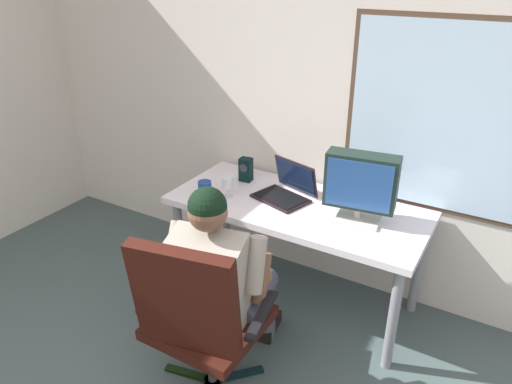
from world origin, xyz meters
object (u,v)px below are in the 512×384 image
Objects in this scene: person_seated at (221,276)px; wine_glass at (228,183)px; crt_monitor at (361,183)px; laptop at (288,188)px; desk at (297,215)px; office_chair at (198,315)px; desk_speaker at (246,170)px; coffee_mug at (205,188)px.

wine_glass is at bearing 120.31° from person_seated.
crt_monitor reaches higher than laptop.
laptop is (-0.03, 0.81, 0.17)m from person_seated.
office_chair is at bearing -91.77° from desk.
crt_monitor is 2.54× the size of desk_speaker.
laptop is (-0.10, 0.07, 0.14)m from desk.
desk is 0.75m from person_seated.
person_seated is at bearing -88.11° from laptop.
laptop is at bearing 172.36° from crt_monitor.
desk_speaker is (-0.03, 0.27, -0.01)m from wine_glass.
crt_monitor is 4.62× the size of coffee_mug.
laptop is at bearing 91.89° from person_seated.
person_seated reaches higher than office_chair.
coffee_mug is at bearing 123.64° from office_chair.
person_seated reaches higher than coffee_mug.
desk is 4.01× the size of laptop.
crt_monitor is at bearing 0.11° from desk.
desk is 0.52m from desk_speaker.
laptop is 2.43× the size of desk_speaker.
person_seated is (-0.05, 0.26, 0.05)m from office_chair.
desk_speaker is at bearing 162.74° from desk.
wine_glass is 1.49× the size of coffee_mug.
laptop is 4.43× the size of coffee_mug.
desk_speaker is 0.34m from coffee_mug.
wine_glass is at bearing -83.58° from desk_speaker.
wine_glass is at bearing -171.10° from crt_monitor.
crt_monitor is (0.40, 0.00, 0.32)m from desk.
coffee_mug is at bearing -163.26° from desk.
laptop is 2.96× the size of wine_glass.
coffee_mug is (-0.51, 0.57, 0.16)m from person_seated.
desk is at bearing -179.89° from crt_monitor.
desk_speaker is at bearing 110.71° from office_chair.
desk is 1.37× the size of person_seated.
wine_glass is at bearing 114.75° from office_chair.
desk_speaker is at bearing 170.48° from crt_monitor.
desk is 3.84× the size of crt_monitor.
desk is 0.19m from laptop.
desk is 1.58× the size of office_chair.
desk is at bearing 84.10° from person_seated.
wine_glass is at bearing -163.50° from desk.
person_seated reaches higher than desk.
wine_glass is 0.28m from desk_speaker.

